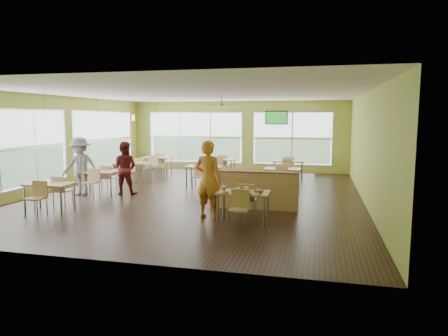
{
  "coord_description": "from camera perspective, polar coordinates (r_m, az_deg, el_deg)",
  "views": [
    {
      "loc": [
        3.69,
        -11.99,
        2.47
      ],
      "look_at": [
        1.09,
        -1.16,
        1.05
      ],
      "focal_mm": 32.0,
      "sensor_mm": 36.0,
      "label": 1
    }
  ],
  "objects": [
    {
      "name": "patron_maroon",
      "position": [
        13.15,
        -14.04,
        -0.03
      ],
      "size": [
        0.92,
        0.76,
        1.7
      ],
      "primitive_type": "imported",
      "rotation": [
        0.0,
        0.0,
        3.29
      ],
      "color": "#5A1617",
      "rests_on": "floor"
    },
    {
      "name": "wrapper_mid",
      "position": [
        9.34,
        2.52,
        -3.22
      ],
      "size": [
        0.2,
        0.18,
        0.05
      ],
      "primitive_type": "ellipsoid",
      "rotation": [
        0.0,
        0.0,
        0.1
      ],
      "color": "#A78A51",
      "rests_on": "main_table"
    },
    {
      "name": "pendant_lights",
      "position": [
        14.42,
        -15.18,
        6.95
      ],
      "size": [
        0.11,
        7.31,
        0.86
      ],
      "color": "#2D2119",
      "rests_on": "ceiling"
    },
    {
      "name": "man_plaid",
      "position": [
        9.76,
        -2.24,
        -1.63
      ],
      "size": [
        0.78,
        0.58,
        1.93
      ],
      "primitive_type": "imported",
      "rotation": [
        0.0,
        0.0,
        2.96
      ],
      "color": "#F2561A",
      "rests_on": "floor"
    },
    {
      "name": "half_wall_divider",
      "position": [
        10.76,
        4.22,
        -3.19
      ],
      "size": [
        2.4,
        0.14,
        1.04
      ],
      "color": "tan",
      "rests_on": "floor"
    },
    {
      "name": "wrapper_left",
      "position": [
        9.11,
        0.29,
        -3.51
      ],
      "size": [
        0.16,
        0.15,
        0.04
      ],
      "primitive_type": "ellipsoid",
      "rotation": [
        0.0,
        0.0,
        -0.08
      ],
      "color": "#A78A51",
      "rests_on": "main_table"
    },
    {
      "name": "wrapper_right",
      "position": [
        8.99,
        3.62,
        -3.68
      ],
      "size": [
        0.16,
        0.15,
        0.04
      ],
      "primitive_type": "ellipsoid",
      "rotation": [
        0.0,
        0.0,
        -0.18
      ],
      "color": "#A78A51",
      "rests_on": "main_table"
    },
    {
      "name": "ceiling_fan",
      "position": [
        15.45,
        -0.35,
        9.03
      ],
      "size": [
        1.25,
        1.25,
        0.29
      ],
      "color": "#2D2119",
      "rests_on": "ceiling"
    },
    {
      "name": "tv_backwall",
      "position": [
        17.99,
        7.5,
        7.14
      ],
      "size": [
        1.0,
        0.07,
        0.6
      ],
      "color": "black",
      "rests_on": "wall_back"
    },
    {
      "name": "dining_tables",
      "position": [
        14.62,
        -5.56,
        0.0
      ],
      "size": [
        6.92,
        8.72,
        0.87
      ],
      "color": "tan",
      "rests_on": "floor"
    },
    {
      "name": "cup_red_far",
      "position": [
        9.0,
        4.96,
        -3.34
      ],
      "size": [
        0.1,
        0.1,
        0.34
      ],
      "color": "white",
      "rests_on": "main_table"
    },
    {
      "name": "patron_grey",
      "position": [
        13.48,
        -19.82,
        0.24
      ],
      "size": [
        1.26,
        0.81,
        1.84
      ],
      "primitive_type": "imported",
      "rotation": [
        0.0,
        0.0,
        0.11
      ],
      "color": "slate",
      "rests_on": "floor"
    },
    {
      "name": "cup_yellow",
      "position": [
        9.13,
        1.94,
        -3.16
      ],
      "size": [
        0.1,
        0.1,
        0.35
      ],
      "color": "white",
      "rests_on": "main_table"
    },
    {
      "name": "room",
      "position": [
        12.58,
        -3.62,
        3.28
      ],
      "size": [
        12.0,
        12.04,
        3.2
      ],
      "color": "black",
      "rests_on": "ground"
    },
    {
      "name": "main_table",
      "position": [
        9.34,
        2.78,
        -4.12
      ],
      "size": [
        1.22,
        1.52,
        0.87
      ],
      "color": "tan",
      "rests_on": "floor"
    },
    {
      "name": "food_basket",
      "position": [
        9.25,
        5.0,
        -3.3
      ],
      "size": [
        0.23,
        0.23,
        0.05
      ],
      "color": "black",
      "rests_on": "main_table"
    },
    {
      "name": "ketchup_cup",
      "position": [
        9.01,
        5.09,
        -3.69
      ],
      "size": [
        0.07,
        0.07,
        0.03
      ],
      "primitive_type": "cylinder",
      "color": "#9B0417",
      "rests_on": "main_table"
    },
    {
      "name": "window_bays",
      "position": [
        16.38,
        -9.34,
        3.69
      ],
      "size": [
        9.24,
        10.24,
        2.38
      ],
      "color": "white",
      "rests_on": "room"
    },
    {
      "name": "cup_blue",
      "position": [
        9.29,
        -0.02,
        -2.95
      ],
      "size": [
        0.1,
        0.1,
        0.38
      ],
      "color": "white",
      "rests_on": "main_table"
    },
    {
      "name": "cup_red_near",
      "position": [
        9.15,
        3.27,
        -3.12
      ],
      "size": [
        0.1,
        0.1,
        0.38
      ],
      "color": "white",
      "rests_on": "main_table"
    }
  ]
}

